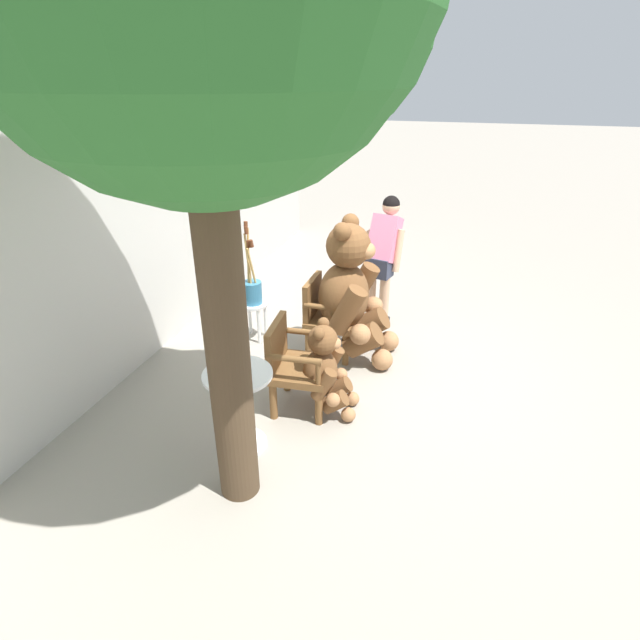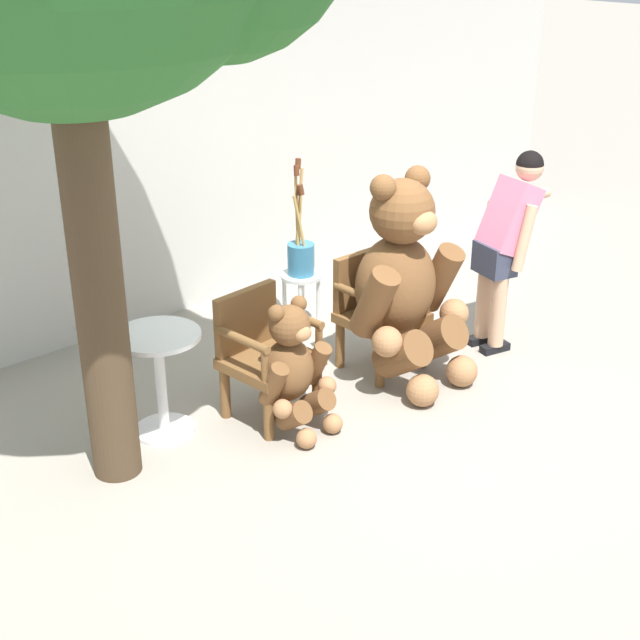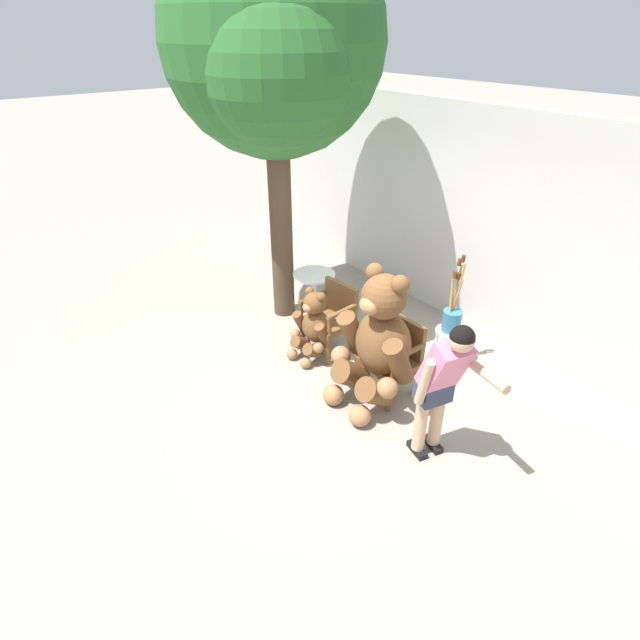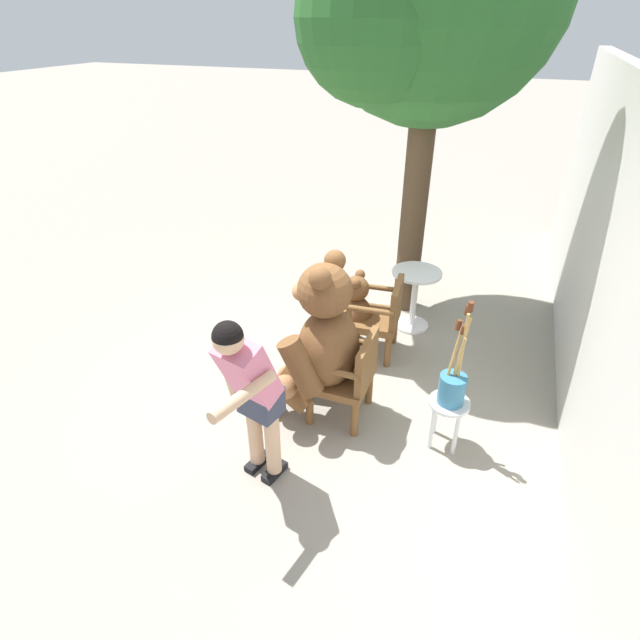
{
  "view_description": "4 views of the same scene",
  "coord_description": "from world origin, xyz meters",
  "px_view_note": "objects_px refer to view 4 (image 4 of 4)",
  "views": [
    {
      "loc": [
        -4.21,
        -0.86,
        2.85
      ],
      "look_at": [
        -0.28,
        0.31,
        0.8
      ],
      "focal_mm": 28.0,
      "sensor_mm": 36.0,
      "label": 1
    },
    {
      "loc": [
        -3.85,
        -3.73,
        3.12
      ],
      "look_at": [
        -0.33,
        0.15,
        0.74
      ],
      "focal_mm": 50.0,
      "sensor_mm": 36.0,
      "label": 2
    },
    {
      "loc": [
        3.56,
        -2.9,
        3.58
      ],
      "look_at": [
        0.02,
        -0.14,
        0.9
      ],
      "focal_mm": 28.0,
      "sensor_mm": 36.0,
      "label": 3
    },
    {
      "loc": [
        3.9,
        1.5,
        3.19
      ],
      "look_at": [
        0.35,
        0.14,
        0.85
      ],
      "focal_mm": 28.0,
      "sensor_mm": 36.0,
      "label": 4
    }
  ],
  "objects_px": {
    "wooden_chair_right": "(347,374)",
    "white_stool": "(448,411)",
    "teddy_bear_small": "(353,313)",
    "person_visitor": "(250,388)",
    "brush_bucket": "(453,383)",
    "wooden_chair_left": "(379,316)",
    "round_side_table": "(415,293)",
    "teddy_bear_large": "(319,341)"
  },
  "relations": [
    {
      "from": "wooden_chair_left",
      "to": "round_side_table",
      "type": "height_order",
      "value": "wooden_chair_left"
    },
    {
      "from": "wooden_chair_right",
      "to": "round_side_table",
      "type": "xyz_separation_m",
      "value": [
        -1.74,
        0.24,
        -0.01
      ]
    },
    {
      "from": "wooden_chair_right",
      "to": "white_stool",
      "type": "bearing_deg",
      "value": 87.41
    },
    {
      "from": "wooden_chair_right",
      "to": "round_side_table",
      "type": "distance_m",
      "value": 1.76
    },
    {
      "from": "wooden_chair_left",
      "to": "teddy_bear_small",
      "type": "relative_size",
      "value": 0.95
    },
    {
      "from": "teddy_bear_large",
      "to": "teddy_bear_small",
      "type": "height_order",
      "value": "teddy_bear_large"
    },
    {
      "from": "teddy_bear_large",
      "to": "white_stool",
      "type": "height_order",
      "value": "teddy_bear_large"
    },
    {
      "from": "white_stool",
      "to": "round_side_table",
      "type": "bearing_deg",
      "value": -159.72
    },
    {
      "from": "teddy_bear_small",
      "to": "white_stool",
      "type": "distance_m",
      "value": 1.63
    },
    {
      "from": "wooden_chair_left",
      "to": "wooden_chair_right",
      "type": "distance_m",
      "value": 1.08
    },
    {
      "from": "brush_bucket",
      "to": "round_side_table",
      "type": "relative_size",
      "value": 1.32
    },
    {
      "from": "wooden_chair_right",
      "to": "white_stool",
      "type": "distance_m",
      "value": 0.91
    },
    {
      "from": "wooden_chair_left",
      "to": "teddy_bear_large",
      "type": "xyz_separation_m",
      "value": [
        1.08,
        -0.26,
        0.3
      ]
    },
    {
      "from": "person_visitor",
      "to": "brush_bucket",
      "type": "bearing_deg",
      "value": 124.85
    },
    {
      "from": "wooden_chair_right",
      "to": "teddy_bear_large",
      "type": "relative_size",
      "value": 0.56
    },
    {
      "from": "teddy_bear_large",
      "to": "person_visitor",
      "type": "bearing_deg",
      "value": -9.34
    },
    {
      "from": "teddy_bear_small",
      "to": "round_side_table",
      "type": "relative_size",
      "value": 1.26
    },
    {
      "from": "round_side_table",
      "to": "wooden_chair_left",
      "type": "bearing_deg",
      "value": -20.11
    },
    {
      "from": "wooden_chair_left",
      "to": "brush_bucket",
      "type": "xyz_separation_m",
      "value": [
        1.12,
        0.9,
        0.19
      ]
    },
    {
      "from": "wooden_chair_right",
      "to": "teddy_bear_small",
      "type": "bearing_deg",
      "value": -164.77
    },
    {
      "from": "round_side_table",
      "to": "teddy_bear_large",
      "type": "bearing_deg",
      "value": -16.25
    },
    {
      "from": "wooden_chair_left",
      "to": "round_side_table",
      "type": "relative_size",
      "value": 1.19
    },
    {
      "from": "wooden_chair_right",
      "to": "brush_bucket",
      "type": "height_order",
      "value": "brush_bucket"
    },
    {
      "from": "brush_bucket",
      "to": "wooden_chair_left",
      "type": "bearing_deg",
      "value": -141.07
    },
    {
      "from": "wooden_chair_left",
      "to": "teddy_bear_large",
      "type": "distance_m",
      "value": 1.15
    },
    {
      "from": "white_stool",
      "to": "brush_bucket",
      "type": "distance_m",
      "value": 0.29
    },
    {
      "from": "wooden_chair_right",
      "to": "person_visitor",
      "type": "height_order",
      "value": "person_visitor"
    },
    {
      "from": "white_stool",
      "to": "wooden_chair_right",
      "type": "bearing_deg",
      "value": -92.59
    },
    {
      "from": "teddy_bear_large",
      "to": "brush_bucket",
      "type": "xyz_separation_m",
      "value": [
        0.04,
        1.17,
        -0.11
      ]
    },
    {
      "from": "teddy_bear_large",
      "to": "teddy_bear_small",
      "type": "xyz_separation_m",
      "value": [
        -1.07,
        -0.03,
        -0.31
      ]
    },
    {
      "from": "person_visitor",
      "to": "brush_bucket",
      "type": "distance_m",
      "value": 1.64
    },
    {
      "from": "white_stool",
      "to": "brush_bucket",
      "type": "relative_size",
      "value": 0.48
    },
    {
      "from": "teddy_bear_small",
      "to": "round_side_table",
      "type": "height_order",
      "value": "teddy_bear_small"
    },
    {
      "from": "teddy_bear_large",
      "to": "teddy_bear_small",
      "type": "bearing_deg",
      "value": -178.63
    },
    {
      "from": "person_visitor",
      "to": "wooden_chair_right",
      "type": "bearing_deg",
      "value": 156.24
    },
    {
      "from": "round_side_table",
      "to": "person_visitor",
      "type": "bearing_deg",
      "value": -13.84
    },
    {
      "from": "wooden_chair_left",
      "to": "person_visitor",
      "type": "relative_size",
      "value": 0.56
    },
    {
      "from": "person_visitor",
      "to": "round_side_table",
      "type": "xyz_separation_m",
      "value": [
        -2.7,
        0.67,
        -0.47
      ]
    },
    {
      "from": "wooden_chair_left",
      "to": "teddy_bear_large",
      "type": "bearing_deg",
      "value": -13.8
    },
    {
      "from": "wooden_chair_right",
      "to": "brush_bucket",
      "type": "relative_size",
      "value": 0.9
    },
    {
      "from": "teddy_bear_small",
      "to": "person_visitor",
      "type": "bearing_deg",
      "value": -3.73
    },
    {
      "from": "wooden_chair_left",
      "to": "teddy_bear_small",
      "type": "distance_m",
      "value": 0.29
    }
  ]
}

